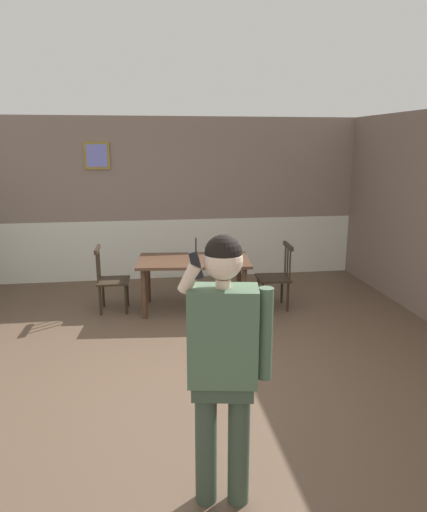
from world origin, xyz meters
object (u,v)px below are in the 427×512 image
Objects in this scene: chair_by_doorway at (111,280)px; person_figure at (224,354)px; chair_near_window at (276,277)px; dining_table at (194,266)px.

chair_by_doorway is 0.51× the size of person_figure.
chair_by_doorway is 3.97m from person_figure.
chair_near_window is 3.89m from person_figure.
chair_near_window is at bearing 86.37° from chair_by_doorway.
person_figure is (-1.37, -3.60, 0.59)m from chair_near_window.
person_figure is (-0.21, -3.70, 0.42)m from dining_table.
chair_by_doorway is at bearing 174.65° from dining_table.
dining_table is 0.90× the size of person_figure.
chair_near_window is 0.52× the size of person_figure.
person_figure is at bearing 162.49° from chair_near_window.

